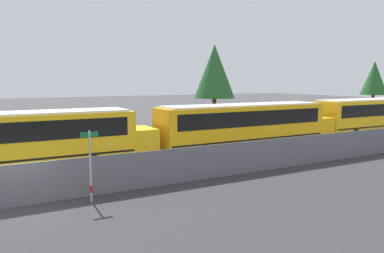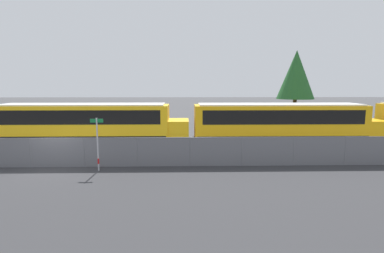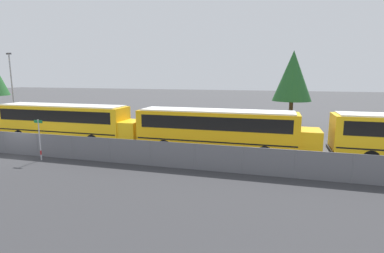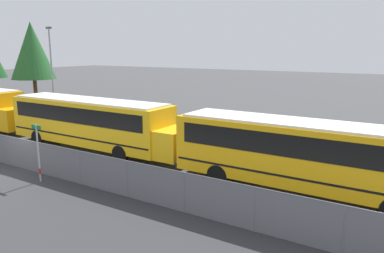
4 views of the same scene
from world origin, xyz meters
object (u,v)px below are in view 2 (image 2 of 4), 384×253
object	(u,v)px
street_sign	(98,143)
school_bus_3	(89,122)
school_bus_4	(282,122)
tree_2	(296,75)

from	to	relation	value
street_sign	school_bus_3	bearing A→B (deg)	111.66
school_bus_4	tree_2	xyz separation A→B (m)	(5.80, 13.35, 3.85)
street_sign	tree_2	xyz separation A→B (m)	(17.70, 18.72, 4.30)
street_sign	tree_2	size ratio (longest dim) A/B	0.34
school_bus_3	tree_2	world-z (taller)	tree_2
school_bus_4	street_sign	distance (m)	13.06
school_bus_3	street_sign	bearing A→B (deg)	-68.34
school_bus_3	school_bus_4	world-z (taller)	same
school_bus_3	street_sign	distance (m)	6.08
school_bus_3	tree_2	bearing A→B (deg)	33.29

